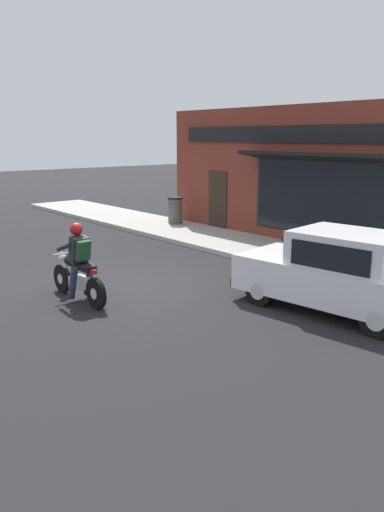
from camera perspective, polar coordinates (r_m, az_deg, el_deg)
name	(u,v)px	position (r m, az deg, el deg)	size (l,w,h in m)	color
ground_plane	(118,288)	(11.26, -8.47, -3.58)	(80.00, 80.00, 0.00)	black
sidewalk_curb	(202,236)	(16.56, 1.16, 2.31)	(2.60, 22.00, 0.14)	#ADAAA3
storefront_building	(288,176)	(15.82, 10.94, 9.00)	(1.25, 10.37, 4.20)	maroon
motorcycle_with_rider	(78,268)	(10.36, -12.89, -1.39)	(0.56, 2.02, 1.62)	black
car_hatchback	(337,273)	(9.85, 16.29, -1.83)	(2.05, 3.94, 1.57)	black
fire_hydrant	(317,239)	(14.02, 14.12, 1.95)	(0.36, 0.24, 0.88)	red
trash_bin	(175,210)	(18.50, -1.93, 5.27)	(0.56, 0.56, 0.98)	#514C47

